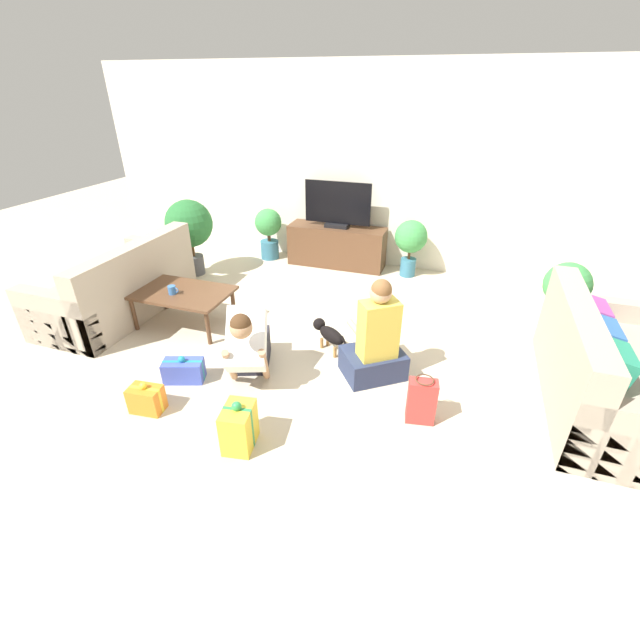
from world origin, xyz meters
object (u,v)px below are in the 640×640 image
object	(u,v)px
tv	(338,207)
person_sitting	(375,343)
dog	(329,333)
gift_box_a	(239,427)
potted_plant_back_left	(269,229)
potted_plant_back_right	(411,240)
tv_console	(337,246)
mug	(172,290)
coffee_table	(182,295)
gift_bag_a	(422,401)
potted_plant_corner_right	(566,290)
sofa_left	(120,288)
person_kneeling	(249,343)
gift_box_c	(146,399)
potted_plant_corner_left	(189,226)
gift_box_b	(184,371)
sofa_right	(604,373)

from	to	relation	value
tv	person_sitting	size ratio (longest dim) A/B	0.96
dog	gift_box_a	size ratio (longest dim) A/B	1.07
potted_plant_back_left	potted_plant_back_right	world-z (taller)	potted_plant_back_right
tv_console	mug	size ratio (longest dim) A/B	11.37
coffee_table	tv_console	distance (m)	2.44
gift_bag_a	potted_plant_corner_right	bearing A→B (deg)	58.00
tv	sofa_left	bearing A→B (deg)	-131.15
person_kneeling	gift_box_c	size ratio (longest dim) A/B	3.09
coffee_table	potted_plant_corner_right	bearing A→B (deg)	17.57
person_kneeling	gift_box_a	size ratio (longest dim) A/B	2.12
potted_plant_corner_left	person_sitting	distance (m)	3.25
person_sitting	potted_plant_back_right	bearing A→B (deg)	-124.99
person_sitting	gift_box_b	size ratio (longest dim) A/B	2.52
potted_plant_corner_left	dog	bearing A→B (deg)	-27.98
gift_bag_a	dog	bearing A→B (deg)	143.01
tv	potted_plant_corner_right	distance (m)	2.96
potted_plant_corner_left	mug	xyz separation A→B (m)	(0.66, -1.36, -0.22)
potted_plant_back_right	person_kneeling	world-z (taller)	person_kneeling
potted_plant_back_right	gift_box_b	distance (m)	3.40
sofa_left	gift_box_c	world-z (taller)	sofa_left
potted_plant_corner_left	person_kneeling	world-z (taller)	potted_plant_corner_left
potted_plant_corner_right	gift_box_c	distance (m)	4.15
person_sitting	potted_plant_corner_left	bearing A→B (deg)	-64.64
person_kneeling	person_sitting	distance (m)	1.10
person_sitting	gift_box_c	bearing A→B (deg)	-3.72
potted_plant_corner_right	mug	size ratio (longest dim) A/B	6.25
sofa_left	potted_plant_corner_left	world-z (taller)	potted_plant_corner_left
person_kneeling	gift_box_a	xyz separation A→B (m)	(0.31, -0.79, -0.17)
tv_console	coffee_table	bearing A→B (deg)	-115.34
tv	person_sitting	world-z (taller)	tv
potted_plant_back_right	gift_box_c	world-z (taller)	potted_plant_back_right
mug	sofa_right	bearing A→B (deg)	0.76
sofa_left	gift_bag_a	world-z (taller)	sofa_left
potted_plant_back_right	gift_box_a	distance (m)	3.63
potted_plant_back_left	person_sitting	distance (m)	3.21
tv_console	mug	xyz separation A→B (m)	(-1.09, -2.29, 0.17)
potted_plant_back_left	person_sitting	size ratio (longest dim) A/B	0.77
sofa_right	gift_box_b	bearing A→B (deg)	103.72
sofa_right	potted_plant_corner_right	distance (m)	1.26
sofa_left	potted_plant_back_right	distance (m)	3.62
potted_plant_corner_right	person_kneeling	world-z (taller)	person_kneeling
potted_plant_back_right	potted_plant_corner_right	world-z (taller)	potted_plant_back_right
sofa_right	gift_box_a	distance (m)	2.89
potted_plant_back_left	mug	size ratio (longest dim) A/B	6.17
person_sitting	gift_box_a	xyz separation A→B (m)	(-0.74, -1.14, -0.17)
potted_plant_corner_left	person_sitting	world-z (taller)	potted_plant_corner_left
sofa_left	potted_plant_back_left	xyz separation A→B (m)	(0.87, 2.12, 0.15)
tv	person_kneeling	world-z (taller)	tv
coffee_table	potted_plant_corner_left	distance (m)	1.49
potted_plant_back_left	coffee_table	bearing A→B (deg)	-90.34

